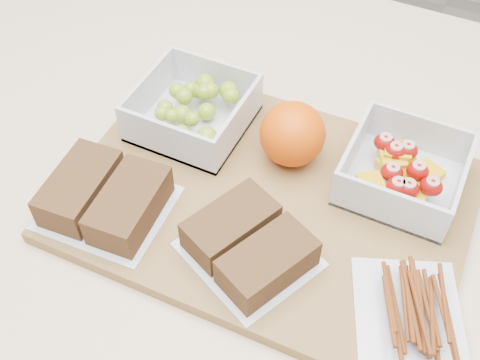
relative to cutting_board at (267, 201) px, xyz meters
The scene contains 7 objects.
cutting_board is the anchor object (origin of this frame).
grape_container 0.14m from the cutting_board, 151.76° to the left, with size 0.12×0.12×0.05m.
fruit_container 0.15m from the cutting_board, 32.57° to the left, with size 0.12×0.12×0.05m.
orange 0.08m from the cutting_board, 89.95° to the left, with size 0.07×0.07×0.07m, color #E85105.
sandwich_bag_left 0.17m from the cutting_board, 148.72° to the right, with size 0.13×0.12×0.04m.
sandwich_bag_center 0.08m from the cutting_board, 79.48° to the right, with size 0.15×0.15×0.04m.
pretzel_bag 0.19m from the cutting_board, 22.21° to the right, with size 0.14×0.15×0.03m.
Camera 1 is at (0.17, -0.37, 1.42)m, focal length 45.00 mm.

